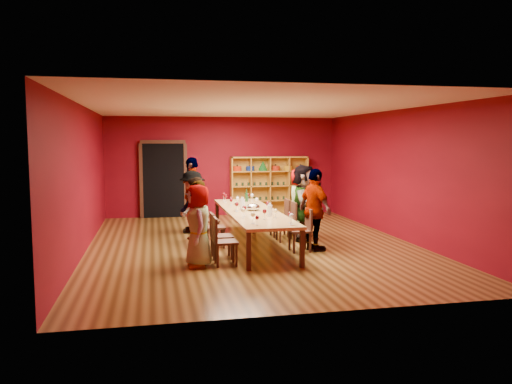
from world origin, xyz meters
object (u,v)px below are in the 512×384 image
(chair_person_left_4, at_px, (203,212))
(spittoon_bowl, at_px, (253,207))
(person_right_1, at_px, (315,210))
(tasting_table, at_px, (252,213))
(person_right_2, at_px, (304,203))
(person_left_0, at_px, (199,226))
(chair_person_left_2, at_px, (211,224))
(chair_person_right_1, at_px, (303,228))
(person_right_3, at_px, (299,202))
(person_left_1, at_px, (198,220))
(chair_person_right_3, at_px, (283,216))
(person_left_3, at_px, (193,205))
(person_left_4, at_px, (192,195))
(shelving_unit, at_px, (269,183))
(chair_person_left_1, at_px, (217,233))
(chair_person_left_3, at_px, (207,218))
(wine_bottle, at_px, (247,197))
(chair_person_right_2, at_px, (289,219))
(chair_person_left_0, at_px, (221,239))
(person_left_2, at_px, (195,213))

(chair_person_left_4, xyz_separation_m, spittoon_bowl, (0.94, -1.73, 0.33))
(person_right_1, height_order, spittoon_bowl, person_right_1)
(tasting_table, distance_m, person_right_2, 1.28)
(person_left_0, height_order, chair_person_left_2, person_left_0)
(chair_person_right_1, relative_size, person_right_3, 0.54)
(chair_person_left_2, height_order, chair_person_right_1, same)
(tasting_table, relative_size, person_left_0, 3.01)
(chair_person_left_2, distance_m, chair_person_right_1, 1.98)
(chair_person_left_2, xyz_separation_m, person_right_3, (2.23, 0.90, 0.32))
(person_left_1, relative_size, chair_person_left_4, 1.71)
(chair_person_right_3, bearing_deg, person_left_0, -131.71)
(chair_person_right_1, bearing_deg, chair_person_left_4, 124.57)
(person_left_3, relative_size, chair_person_left_4, 1.80)
(person_left_4, distance_m, chair_person_right_1, 3.38)
(tasting_table, relative_size, person_right_3, 2.75)
(shelving_unit, height_order, person_right_3, shelving_unit)
(person_left_0, height_order, person_right_3, person_right_3)
(person_left_0, relative_size, chair_person_left_1, 1.68)
(chair_person_left_3, height_order, chair_person_right_3, same)
(chair_person_right_3, xyz_separation_m, wine_bottle, (-0.72, 0.85, 0.38))
(chair_person_left_3, xyz_separation_m, person_right_2, (2.16, -0.59, 0.38))
(person_left_0, height_order, person_right_1, person_right_1)
(chair_person_right_1, xyz_separation_m, person_right_1, (0.24, 0.00, 0.36))
(chair_person_right_3, bearing_deg, shelving_unit, 82.14)
(person_left_0, relative_size, chair_person_left_3, 1.68)
(person_right_3, bearing_deg, chair_person_right_2, 147.34)
(chair_person_right_2, bearing_deg, chair_person_left_0, -133.38)
(person_left_4, bearing_deg, chair_person_right_1, 51.99)
(tasting_table, relative_size, chair_person_left_4, 5.06)
(tasting_table, distance_m, person_left_4, 2.11)
(shelving_unit, height_order, person_left_0, shelving_unit)
(chair_person_right_3, bearing_deg, chair_person_right_2, -90.00)
(person_right_2, xyz_separation_m, chair_person_right_3, (-0.34, 0.58, -0.38))
(shelving_unit, relative_size, wine_bottle, 7.53)
(person_left_1, bearing_deg, chair_person_right_1, 77.28)
(tasting_table, bearing_deg, person_right_1, -37.52)
(person_left_1, xyz_separation_m, chair_person_right_3, (2.20, 1.94, -0.27))
(person_right_3, distance_m, wine_bottle, 1.42)
(chair_person_left_3, height_order, chair_person_right_2, same)
(tasting_table, xyz_separation_m, chair_person_right_2, (0.91, 0.22, -0.20))
(chair_person_left_1, height_order, person_left_4, person_left_4)
(person_left_2, distance_m, person_left_4, 1.88)
(tasting_table, bearing_deg, person_left_1, -138.27)
(person_right_1, relative_size, wine_bottle, 5.37)
(chair_person_left_0, distance_m, chair_person_right_1, 2.00)
(shelving_unit, bearing_deg, tasting_table, -107.92)
(chair_person_left_0, distance_m, chair_person_right_3, 3.10)
(person_right_3, xyz_separation_m, wine_bottle, (-1.13, 0.85, 0.05))
(person_left_3, height_order, person_right_1, person_right_1)
(chair_person_left_2, height_order, wine_bottle, wine_bottle)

